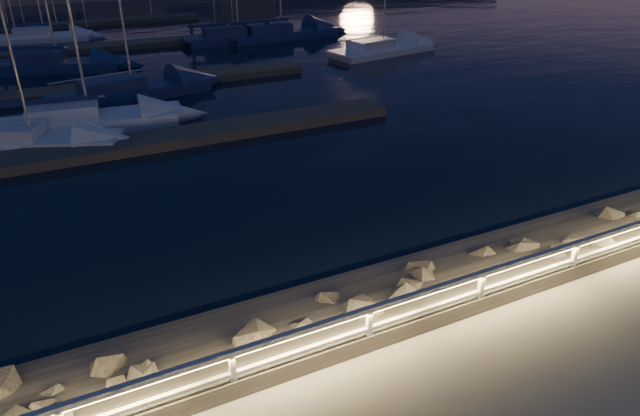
% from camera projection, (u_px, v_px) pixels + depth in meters
% --- Properties ---
extents(ground, '(400.00, 400.00, 0.00)m').
position_uv_depth(ground, '(327.00, 361.00, 11.83)').
color(ground, gray).
rests_on(ground, ground).
extents(harbor_water, '(400.00, 440.00, 0.60)m').
position_uv_depth(harbor_water, '(109.00, 76.00, 37.17)').
color(harbor_water, black).
rests_on(harbor_water, ground).
extents(guard_rail, '(44.11, 0.12, 1.06)m').
position_uv_depth(guard_rail, '(324.00, 333.00, 11.45)').
color(guard_rail, silver).
rests_on(guard_rail, ground).
extents(riprap, '(36.09, 3.14, 1.33)m').
position_uv_depth(riprap, '(548.00, 248.00, 16.31)').
color(riprap, slate).
rests_on(riprap, ground).
extents(floating_docks, '(22.00, 36.00, 0.40)m').
position_uv_depth(floating_docks, '(105.00, 63.00, 37.93)').
color(floating_docks, '#5F574E').
rests_on(floating_docks, ground).
extents(sailboat_c, '(7.37, 4.60, 12.18)m').
position_uv_depth(sailboat_c, '(28.00, 140.00, 24.22)').
color(sailboat_c, white).
rests_on(sailboat_c, ground).
extents(sailboat_f, '(8.60, 3.44, 14.27)m').
position_uv_depth(sailboat_f, '(85.00, 119.00, 26.49)').
color(sailboat_f, white).
rests_on(sailboat_f, ground).
extents(sailboat_g, '(9.13, 4.36, 14.94)m').
position_uv_depth(sailboat_g, '(128.00, 90.00, 31.05)').
color(sailboat_g, navy).
rests_on(sailboat_g, ground).
extents(sailboat_h, '(8.87, 3.95, 14.51)m').
position_uv_depth(sailboat_h, '(380.00, 48.00, 41.17)').
color(sailboat_h, white).
rests_on(sailboat_h, ground).
extents(sailboat_j, '(8.57, 4.77, 14.09)m').
position_uv_depth(sailboat_j, '(55.00, 63.00, 36.69)').
color(sailboat_j, navy).
rests_on(sailboat_j, ground).
extents(sailboat_k, '(8.93, 3.17, 14.90)m').
position_uv_depth(sailboat_k, '(236.00, 36.00, 45.11)').
color(sailboat_k, navy).
rests_on(sailboat_k, ground).
extents(sailboat_l, '(10.04, 3.74, 16.62)m').
position_uv_depth(sailboat_l, '(278.00, 33.00, 46.47)').
color(sailboat_l, navy).
rests_on(sailboat_l, ground).
extents(sailboat_n, '(7.35, 3.14, 12.15)m').
position_uv_depth(sailboat_n, '(42.00, 36.00, 45.50)').
color(sailboat_n, white).
rests_on(sailboat_n, ground).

